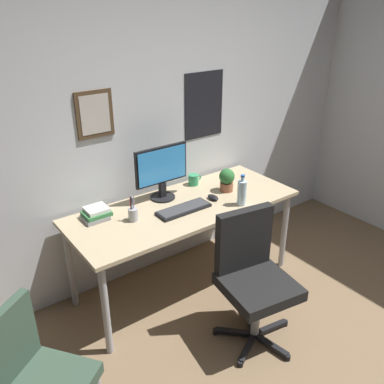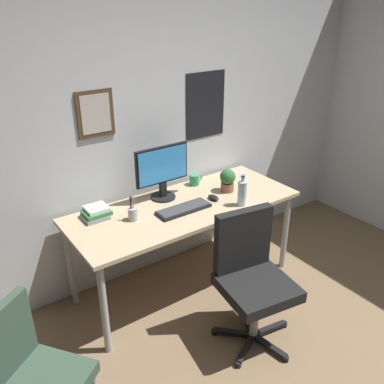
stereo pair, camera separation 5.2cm
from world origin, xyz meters
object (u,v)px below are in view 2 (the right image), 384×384
at_px(keyboard, 184,209).
at_px(water_bottle, 242,193).
at_px(coffee_mug_near, 195,180).
at_px(potted_plant, 228,179).
at_px(pen_cup, 133,213).
at_px(monitor, 162,170).
at_px(book_stack_left, 96,213).
at_px(office_chair, 251,273).
at_px(computer_mouse, 213,198).
at_px(side_chair, 29,375).

bearing_deg(keyboard, water_bottle, -23.95).
height_order(keyboard, coffee_mug_near, coffee_mug_near).
distance_m(water_bottle, coffee_mug_near, 0.54).
xyz_separation_m(potted_plant, pen_cup, (-0.88, 0.01, -0.05)).
relative_size(water_bottle, coffee_mug_near, 2.01).
distance_m(monitor, water_bottle, 0.65).
xyz_separation_m(coffee_mug_near, pen_cup, (-0.73, -0.25, 0.01)).
height_order(monitor, book_stack_left, monitor).
xyz_separation_m(monitor, keyboard, (0.01, -0.28, -0.23)).
relative_size(monitor, keyboard, 1.07).
distance_m(office_chair, water_bottle, 0.66).
bearing_deg(coffee_mug_near, computer_mouse, -98.57).
bearing_deg(office_chair, water_bottle, 56.11).
bearing_deg(potted_plant, keyboard, -170.96).
relative_size(coffee_mug_near, book_stack_left, 0.63).
height_order(coffee_mug_near, pen_cup, pen_cup).
relative_size(office_chair, monitor, 2.07).
bearing_deg(computer_mouse, water_bottle, -59.31).
height_order(side_chair, book_stack_left, side_chair).
bearing_deg(book_stack_left, monitor, 0.69).
distance_m(office_chair, book_stack_left, 1.19).
bearing_deg(water_bottle, office_chair, -123.89).
bearing_deg(keyboard, computer_mouse, 3.03).
relative_size(computer_mouse, coffee_mug_near, 0.88).
bearing_deg(book_stack_left, coffee_mug_near, 4.03).
bearing_deg(coffee_mug_near, side_chair, -150.96).
distance_m(computer_mouse, pen_cup, 0.69).
bearing_deg(coffee_mug_near, book_stack_left, -175.97).
height_order(pen_cup, book_stack_left, pen_cup).
bearing_deg(side_chair, office_chair, -1.86).
bearing_deg(coffee_mug_near, keyboard, -135.64).
relative_size(keyboard, book_stack_left, 2.18).
bearing_deg(potted_plant, office_chair, -118.05).
relative_size(monitor, pen_cup, 2.30).
distance_m(computer_mouse, book_stack_left, 0.93).
relative_size(keyboard, coffee_mug_near, 3.43).
distance_m(office_chair, keyboard, 0.71).
relative_size(side_chair, potted_plant, 4.49).
bearing_deg(potted_plant, water_bottle, -105.92).
height_order(office_chair, keyboard, office_chair).
bearing_deg(side_chair, computer_mouse, 20.63).
xyz_separation_m(monitor, water_bottle, (0.43, -0.47, -0.13)).
bearing_deg(potted_plant, pen_cup, 179.08).
height_order(computer_mouse, coffee_mug_near, coffee_mug_near).
distance_m(side_chair, keyboard, 1.52).
distance_m(water_bottle, pen_cup, 0.85).
xyz_separation_m(pen_cup, book_stack_left, (-0.21, 0.18, -0.01)).
relative_size(keyboard, pen_cup, 2.15).
relative_size(side_chair, book_stack_left, 4.43).
bearing_deg(book_stack_left, side_chair, -131.31).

